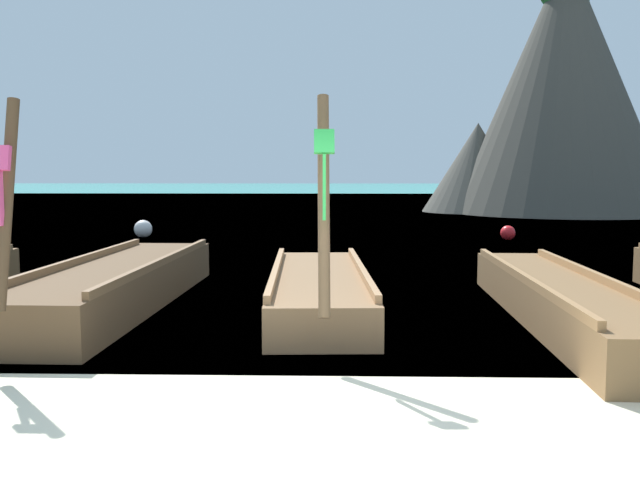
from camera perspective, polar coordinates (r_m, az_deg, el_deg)
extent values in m
plane|color=beige|center=(5.65, -0.94, -14.40)|extent=(120.00, 120.00, 0.00)
plane|color=#2DB29E|center=(66.54, 1.41, 3.82)|extent=(120.00, 120.00, 0.00)
cube|color=brown|center=(10.58, -15.95, -3.55)|extent=(1.45, 6.26, 0.60)
cube|color=brown|center=(10.75, -19.15, -1.62)|extent=(0.19, 5.73, 0.10)
cube|color=brown|center=(10.35, -12.74, -1.72)|extent=(0.19, 5.73, 0.10)
cylinder|color=brown|center=(7.51, -24.05, 2.74)|extent=(0.13, 0.58, 2.08)
cube|color=#F24C8C|center=(7.42, -24.52, 6.06)|extent=(0.20, 0.12, 0.25)
cube|color=#F24C8C|center=(7.40, -24.48, 3.09)|extent=(0.03, 0.08, 0.53)
cube|color=olive|center=(10.06, -0.10, -4.10)|extent=(1.55, 5.27, 0.50)
cube|color=#AF7F52|center=(10.02, -3.59, -2.43)|extent=(0.31, 4.79, 0.10)
cube|color=#AF7F52|center=(10.04, 3.37, -2.41)|extent=(0.31, 4.79, 0.10)
cylinder|color=brown|center=(7.14, 0.30, 2.97)|extent=(0.16, 0.77, 2.26)
cube|color=green|center=(6.96, 0.34, 7.98)|extent=(0.21, 0.13, 0.25)
cube|color=green|center=(6.94, 0.35, 4.30)|extent=(0.03, 0.08, 0.65)
cube|color=brown|center=(9.55, 18.91, -4.78)|extent=(1.19, 6.35, 0.54)
cube|color=#9F7246|center=(9.38, 16.14, -2.91)|extent=(0.22, 5.82, 0.10)
cube|color=#9F7246|center=(9.65, 21.71, -2.86)|extent=(0.22, 5.82, 0.10)
cone|color=#47443D|center=(35.88, 19.12, 11.90)|extent=(10.21, 10.21, 12.24)
cone|color=#4E4B43|center=(35.71, 12.63, 5.76)|extent=(5.36, 5.36, 4.36)
sphere|color=red|center=(20.71, 14.97, 0.56)|extent=(0.42, 0.42, 0.42)
sphere|color=white|center=(21.39, -14.13, 0.87)|extent=(0.53, 0.53, 0.53)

